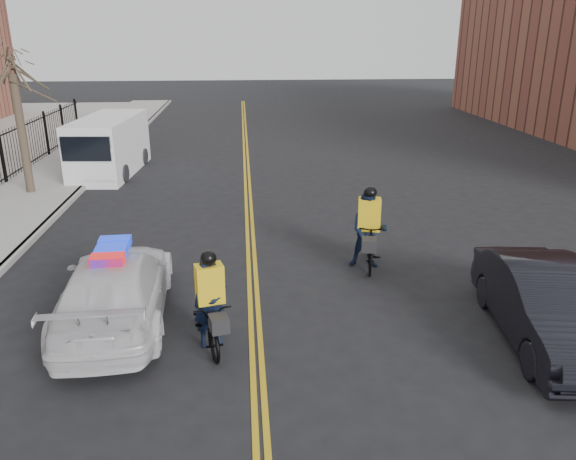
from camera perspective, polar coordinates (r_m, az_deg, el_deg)
The scene contains 11 objects.
ground at distance 11.11m, azimuth -3.35°, elevation -9.87°, with size 120.00×120.00×0.00m, color black.
center_line_left at distance 18.50m, azimuth -4.26°, elevation 2.34°, with size 0.10×60.00×0.01m, color gold.
center_line_right at distance 18.50m, azimuth -3.76°, elevation 2.36°, with size 0.10×60.00×0.01m, color gold.
sidewalk at distance 19.89m, azimuth -26.17°, elevation 1.78°, with size 3.00×60.00×0.15m, color gray.
curb at distance 19.39m, azimuth -22.05°, elevation 1.95°, with size 0.20×60.00×0.15m, color gray.
street_tree at distance 21.13m, azimuth -25.95°, elevation 12.41°, with size 3.20×3.20×4.80m.
police_cruiser at distance 11.55m, azimuth -17.11°, elevation -5.61°, with size 2.25×4.96×1.57m.
dark_sedan at distance 11.39m, azimuth 24.82°, elevation -6.93°, with size 1.53×4.40×1.45m, color black.
cargo_van at distance 23.82m, azimuth -17.79°, elevation 8.05°, with size 2.40×5.50×2.24m.
cyclist_near at distance 10.34m, azimuth -7.80°, elevation -8.36°, with size 1.12×1.99×1.85m.
cyclist_far at distance 13.66m, azimuth 8.14°, elevation -0.58°, with size 1.02×2.08×2.03m.
Camera 1 is at (-0.15, -9.69, 5.44)m, focal length 35.00 mm.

